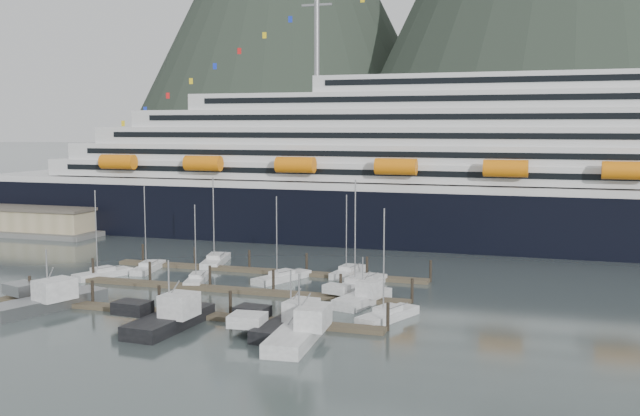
% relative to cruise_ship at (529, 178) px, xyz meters
% --- Properties ---
extents(ground, '(1600.00, 1600.00, 0.00)m').
position_rel_cruise_ship_xyz_m(ground, '(-30.03, -54.94, -12.04)').
color(ground, '#4F5D5C').
rests_on(ground, ground).
extents(cruise_ship, '(210.00, 30.40, 50.30)m').
position_rel_cruise_ship_xyz_m(cruise_ship, '(0.00, 0.00, 0.00)').
color(cruise_ship, black).
rests_on(cruise_ship, ground).
extents(warehouse, '(46.00, 20.00, 5.80)m').
position_rel_cruise_ship_xyz_m(warehouse, '(-102.03, -12.94, -9.79)').
color(warehouse, '#595956').
rests_on(warehouse, ground).
extents(dock_near, '(48.18, 2.28, 3.20)m').
position_rel_cruise_ship_xyz_m(dock_near, '(-34.95, -64.89, -11.73)').
color(dock_near, '#4D4232').
rests_on(dock_near, ground).
extents(dock_mid, '(48.18, 2.28, 3.20)m').
position_rel_cruise_ship_xyz_m(dock_mid, '(-34.95, -51.89, -11.73)').
color(dock_mid, '#4D4232').
rests_on(dock_mid, ground).
extents(dock_far, '(48.18, 2.28, 3.20)m').
position_rel_cruise_ship_xyz_m(dock_far, '(-34.95, -38.89, -11.73)').
color(dock_far, '#4D4232').
rests_on(dock_far, ground).
extents(sailboat_a, '(5.52, 8.79, 12.84)m').
position_rel_cruise_ship_xyz_m(sailboat_a, '(-55.63, -49.17, -11.63)').
color(sailboat_a, '#AFAFAF').
rests_on(sailboat_a, ground).
extents(sailboat_b, '(3.87, 9.18, 13.00)m').
position_rel_cruise_ship_xyz_m(sailboat_b, '(-52.07, -42.88, -11.63)').
color(sailboat_b, '#AFAFAF').
rests_on(sailboat_b, ground).
extents(sailboat_c, '(4.47, 8.54, 11.15)m').
position_rel_cruise_ship_xyz_m(sailboat_c, '(-41.17, -48.40, -11.65)').
color(sailboat_c, '#AFAFAF').
rests_on(sailboat_c, ground).
extents(sailboat_d, '(5.09, 12.22, 14.94)m').
position_rel_cruise_ship_xyz_m(sailboat_d, '(-19.28, -44.90, -11.61)').
color(sailboat_d, '#AFAFAF').
rests_on(sailboat_d, ground).
extents(sailboat_e, '(5.14, 10.79, 14.03)m').
position_rel_cruise_ship_xyz_m(sailboat_e, '(-44.96, -34.95, -11.61)').
color(sailboat_e, '#AFAFAF').
rests_on(sailboat_e, ground).
extents(sailboat_f, '(3.42, 8.77, 12.09)m').
position_rel_cruise_ship_xyz_m(sailboat_f, '(-22.95, -37.04, -11.63)').
color(sailboat_f, '#AFAFAF').
rests_on(sailboat_f, ground).
extents(sailboat_g, '(5.92, 9.96, 12.20)m').
position_rel_cruise_ship_xyz_m(sailboat_g, '(-30.69, -43.52, -11.64)').
color(sailboat_g, '#AFAFAF').
rests_on(sailboat_g, ground).
extents(sailboat_h, '(5.66, 9.29, 12.91)m').
position_rel_cruise_ship_xyz_m(sailboat_h, '(-12.03, -59.46, -11.62)').
color(sailboat_h, '#AFAFAF').
rests_on(sailboat_h, ground).
extents(trawler_a, '(11.44, 14.68, 7.82)m').
position_rel_cruise_ship_xyz_m(trawler_a, '(-51.04, -66.99, -11.07)').
color(trawler_a, gray).
rests_on(trawler_a, ground).
extents(trawler_b, '(9.54, 12.51, 8.03)m').
position_rel_cruise_ship_xyz_m(trawler_b, '(-33.40, -69.93, -11.05)').
color(trawler_b, black).
rests_on(trawler_b, ground).
extents(trawler_c, '(10.34, 14.60, 7.34)m').
position_rel_cruise_ship_xyz_m(trawler_c, '(-18.96, -69.65, -11.11)').
color(trawler_c, '#AFAFAF').
rests_on(trawler_c, ground).
extents(trawler_d, '(9.14, 12.32, 7.16)m').
position_rel_cruise_ship_xyz_m(trawler_d, '(-20.74, -67.10, -11.13)').
color(trawler_d, black).
rests_on(trawler_d, ground).
extents(trawler_e, '(7.90, 10.06, 6.19)m').
position_rel_cruise_ship_xyz_m(trawler_e, '(-16.72, -53.05, -11.22)').
color(trawler_e, '#AFAFAF').
rests_on(trawler_e, ground).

